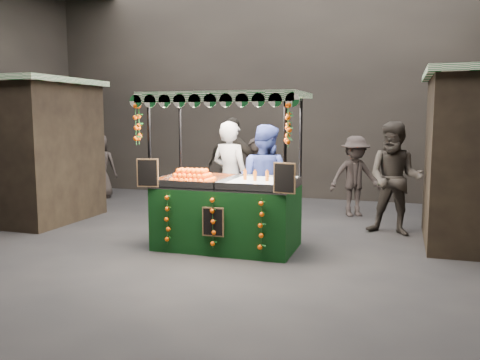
% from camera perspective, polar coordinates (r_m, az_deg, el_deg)
% --- Properties ---
extents(ground, '(12.00, 12.00, 0.00)m').
position_cam_1_polar(ground, '(7.35, -3.56, -7.89)').
color(ground, black).
rests_on(ground, ground).
extents(market_hall, '(12.10, 10.10, 5.05)m').
position_cam_1_polar(market_hall, '(7.25, -3.79, 18.90)').
color(market_hall, black).
rests_on(market_hall, ground).
extents(neighbour_stall_left, '(3.00, 2.20, 2.60)m').
position_cam_1_polar(neighbour_stall_left, '(10.36, -24.76, 3.21)').
color(neighbour_stall_left, black).
rests_on(neighbour_stall_left, ground).
extents(juice_stall, '(2.33, 1.37, 2.25)m').
position_cam_1_polar(juice_stall, '(7.26, -1.51, -2.40)').
color(juice_stall, black).
rests_on(juice_stall, ground).
extents(vendor_grey, '(0.77, 0.61, 1.85)m').
position_cam_1_polar(vendor_grey, '(8.19, -1.12, 0.27)').
color(vendor_grey, slate).
rests_on(vendor_grey, ground).
extents(vendor_blue, '(1.00, 0.85, 1.80)m').
position_cam_1_polar(vendor_blue, '(7.87, 2.79, -0.20)').
color(vendor_blue, navy).
rests_on(vendor_blue, ground).
extents(shopper_0, '(0.58, 0.41, 1.50)m').
position_cam_1_polar(shopper_0, '(9.74, 1.74, 0.37)').
color(shopper_0, '#292321').
rests_on(shopper_0, ground).
extents(shopper_1, '(1.01, 0.85, 1.84)m').
position_cam_1_polar(shopper_1, '(8.46, 17.27, 0.16)').
color(shopper_1, '#2C2824').
rests_on(shopper_1, ground).
extents(shopper_2, '(1.18, 0.66, 1.90)m').
position_cam_1_polar(shopper_2, '(9.81, -0.80, 1.60)').
color(shopper_2, '#2A2622').
rests_on(shopper_2, ground).
extents(shopper_3, '(1.16, 0.96, 1.55)m').
position_cam_1_polar(shopper_3, '(9.87, 12.99, 0.42)').
color(shopper_3, '#2A2322').
rests_on(shopper_3, ground).
extents(shopper_4, '(0.84, 0.67, 1.51)m').
position_cam_1_polar(shopper_4, '(12.24, -15.66, 1.53)').
color(shopper_4, '#2C2624').
rests_on(shopper_4, ground).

